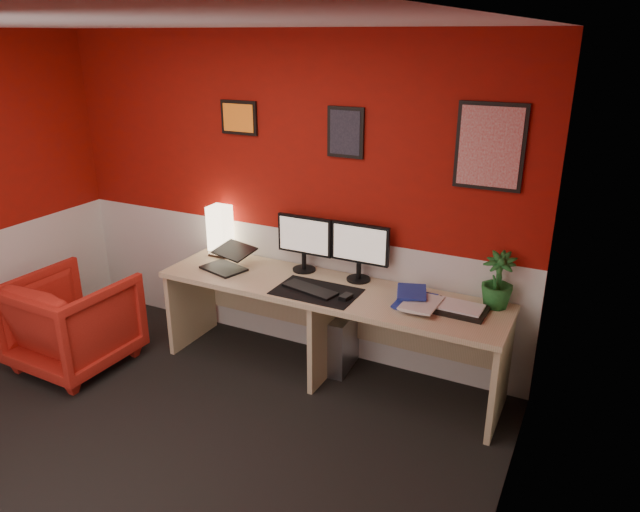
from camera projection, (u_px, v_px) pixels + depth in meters
The scene contains 24 objects.
ground at pixel (144, 463), 3.61m from camera, with size 4.00×3.50×0.01m, color black.
ceiling at pixel (87, 24), 2.72m from camera, with size 4.00×3.50×0.01m, color white.
wall_back at pixel (283, 198), 4.63m from camera, with size 4.00×0.01×2.50m, color #991109.
wall_right at pixel (500, 361), 2.32m from camera, with size 0.01×3.50×2.50m, color #991109.
wainscot_back at pixel (285, 286), 4.89m from camera, with size 4.00×0.01×1.00m, color silver.
wainscot_right at pixel (481, 510), 2.59m from camera, with size 0.01×3.50×1.00m, color silver.
desk at pixel (328, 332), 4.42m from camera, with size 2.60×0.65×0.73m, color tan.
shoji_lamp at pixel (220, 232), 4.85m from camera, with size 0.16×0.16×0.40m, color #FFE5B2.
laptop at pixel (223, 256), 4.58m from camera, with size 0.33×0.23×0.22m, color black.
monitor_left at pixel (304, 235), 4.50m from camera, with size 0.45×0.06×0.58m, color black.
monitor_right at pixel (359, 243), 4.32m from camera, with size 0.45×0.06×0.58m, color black.
desk_mat at pixel (317, 292), 4.22m from camera, with size 0.60×0.38×0.01m, color black.
keyboard at pixel (310, 289), 4.22m from camera, with size 0.42×0.14×0.02m, color black.
mouse at pixel (346, 297), 4.09m from camera, with size 0.06×0.10×0.03m, color black.
book_bottom at pixel (399, 298), 4.08m from camera, with size 0.24×0.32×0.03m, color navy.
book_middle at pixel (405, 300), 3.99m from camera, with size 0.23×0.31×0.02m, color silver.
book_top at pixel (397, 292), 4.07m from camera, with size 0.20×0.26×0.02m, color navy.
zen_tray at pixel (460, 309), 3.91m from camera, with size 0.35×0.25×0.03m, color black.
potted_plant at pixel (498, 280), 3.92m from camera, with size 0.22×0.22×0.39m, color #19591E.
pc_tower at pixel (341, 339), 4.60m from camera, with size 0.20×0.45×0.45m, color #99999E.
armchair at pixel (73, 321), 4.58m from camera, with size 0.79×0.81×0.74m, color red.
art_left at pixel (239, 118), 4.56m from camera, with size 0.32×0.02×0.26m, color orange.
art_center at pixel (346, 132), 4.20m from camera, with size 0.28×0.02×0.36m, color black.
art_right at pixel (490, 147), 3.78m from camera, with size 0.44×0.02×0.56m, color red.
Camera 1 is at (2.28, -2.13, 2.46)m, focal length 33.17 mm.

